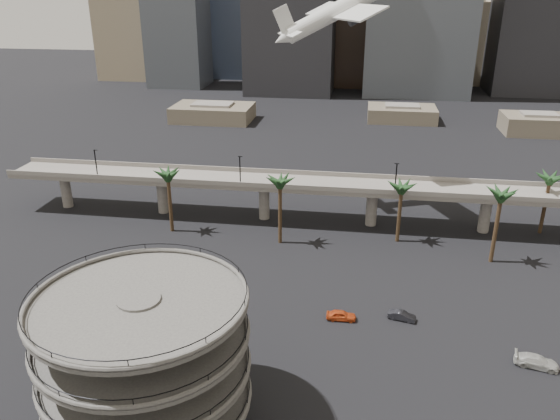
# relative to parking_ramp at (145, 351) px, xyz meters

# --- Properties ---
(ground) EXTENTS (700.00, 700.00, 0.00)m
(ground) POSITION_rel_parking_ramp_xyz_m (13.00, 4.00, -9.84)
(ground) COLOR black
(ground) RESTS_ON ground
(parking_ramp) EXTENTS (22.20, 22.20, 17.35)m
(parking_ramp) POSITION_rel_parking_ramp_xyz_m (0.00, 0.00, 0.00)
(parking_ramp) COLOR #4A4845
(parking_ramp) RESTS_ON ground
(overpass) EXTENTS (130.00, 9.30, 14.70)m
(overpass) POSITION_rel_parking_ramp_xyz_m (13.00, 59.00, -2.50)
(overpass) COLOR slate
(overpass) RESTS_ON ground
(palm_trees) EXTENTS (76.40, 18.40, 14.00)m
(palm_trees) POSITION_rel_parking_ramp_xyz_m (24.58, 51.18, 1.46)
(palm_trees) COLOR #422C1C
(palm_trees) RESTS_ON ground
(low_buildings) EXTENTS (135.00, 27.50, 6.80)m
(low_buildings) POSITION_rel_parking_ramp_xyz_m (19.89, 146.30, -6.97)
(low_buildings) COLOR #625948
(low_buildings) RESTS_ON ground
(airborne_jet) EXTENTS (29.44, 28.09, 16.29)m
(airborne_jet) POSITION_rel_parking_ramp_xyz_m (16.49, 73.00, 31.27)
(airborne_jet) COLOR silver
(airborne_jet) RESTS_ON ground
(car_a) EXTENTS (4.37, 1.87, 1.47)m
(car_a) POSITION_rel_parking_ramp_xyz_m (19.70, 23.78, -9.10)
(car_a) COLOR #CB4B1D
(car_a) RESTS_ON ground
(car_b) EXTENTS (4.23, 2.25, 1.32)m
(car_b) POSITION_rel_parking_ramp_xyz_m (28.44, 25.11, -9.17)
(car_b) COLOR black
(car_b) RESTS_ON ground
(car_c) EXTENTS (5.74, 3.27, 1.57)m
(car_c) POSITION_rel_parking_ramp_xyz_m (44.90, 16.92, -9.05)
(car_c) COLOR #B4B4B0
(car_c) RESTS_ON ground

